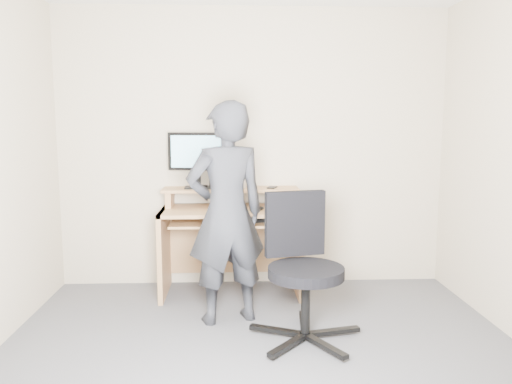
{
  "coord_description": "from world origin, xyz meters",
  "views": [
    {
      "loc": [
        -0.18,
        -2.79,
        1.49
      ],
      "look_at": [
        -0.0,
        1.05,
        0.95
      ],
      "focal_mm": 35.0,
      "sensor_mm": 36.0,
      "label": 1
    }
  ],
  "objects": [
    {
      "name": "back_wall",
      "position": [
        0.0,
        1.75,
        1.25
      ],
      "size": [
        3.5,
        0.02,
        2.5
      ],
      "primitive_type": "cube",
      "color": "beige",
      "rests_on": "ground"
    },
    {
      "name": "monitor",
      "position": [
        -0.49,
        1.59,
        1.2
      ],
      "size": [
        0.51,
        0.14,
        0.49
      ],
      "rotation": [
        0.0,
        0.0,
        -0.15
      ],
      "color": "black",
      "rests_on": "desk"
    },
    {
      "name": "keyboard",
      "position": [
        -0.14,
        1.36,
        0.67
      ],
      "size": [
        0.49,
        0.3,
        0.03
      ],
      "primitive_type": "cube",
      "rotation": [
        0.0,
        0.0,
        0.27
      ],
      "color": "black",
      "rests_on": "desk"
    },
    {
      "name": "office_chair",
      "position": [
        0.29,
        0.52,
        0.54
      ],
      "size": [
        0.78,
        0.76,
        0.98
      ],
      "rotation": [
        0.0,
        0.0,
        0.22
      ],
      "color": "black",
      "rests_on": "ground"
    },
    {
      "name": "external_drive",
      "position": [
        -0.34,
        1.6,
        1.01
      ],
      "size": [
        0.1,
        0.14,
        0.2
      ],
      "primitive_type": "cube",
      "rotation": [
        0.0,
        0.0,
        -0.29
      ],
      "color": "black",
      "rests_on": "desk"
    },
    {
      "name": "travel_mug",
      "position": [
        -0.1,
        1.59,
        1.0
      ],
      "size": [
        0.09,
        0.09,
        0.18
      ],
      "primitive_type": "cylinder",
      "rotation": [
        0.0,
        0.0,
        -0.15
      ],
      "color": "#BBBBC0",
      "rests_on": "desk"
    },
    {
      "name": "mouse",
      "position": [
        0.03,
        1.35,
        0.77
      ],
      "size": [
        0.11,
        0.08,
        0.04
      ],
      "primitive_type": "ellipsoid",
      "rotation": [
        0.0,
        0.0,
        0.2
      ],
      "color": "black",
      "rests_on": "desk"
    },
    {
      "name": "headphones",
      "position": [
        -0.28,
        1.69,
        0.92
      ],
      "size": [
        0.19,
        0.19,
        0.06
      ],
      "primitive_type": "torus",
      "rotation": [
        0.26,
        0.0,
        0.25
      ],
      "color": "silver",
      "rests_on": "desk"
    },
    {
      "name": "desk",
      "position": [
        -0.2,
        1.53,
        0.55
      ],
      "size": [
        1.2,
        0.6,
        0.91
      ],
      "color": "#B17E56",
      "rests_on": "ground"
    },
    {
      "name": "person",
      "position": [
        -0.23,
        0.83,
        0.82
      ],
      "size": [
        0.69,
        0.57,
        1.64
      ],
      "primitive_type": "imported",
      "rotation": [
        0.0,
        0.0,
        3.47
      ],
      "color": "black",
      "rests_on": "ground"
    },
    {
      "name": "smartphone",
      "position": [
        0.17,
        1.59,
        0.92
      ],
      "size": [
        0.11,
        0.14,
        0.01
      ],
      "primitive_type": "cube",
      "rotation": [
        0.0,
        0.0,
        -0.32
      ],
      "color": "black",
      "rests_on": "desk"
    },
    {
      "name": "charger",
      "position": [
        -0.43,
        1.54,
        0.93
      ],
      "size": [
        0.06,
        0.05,
        0.03
      ],
      "primitive_type": "cube",
      "rotation": [
        0.0,
        0.0,
        -0.33
      ],
      "color": "black",
      "rests_on": "desk"
    },
    {
      "name": "ground",
      "position": [
        0.0,
        0.0,
        0.0
      ],
      "size": [
        3.5,
        3.5,
        0.0
      ],
      "primitive_type": "plane",
      "color": "#56565C",
      "rests_on": "ground"
    }
  ]
}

